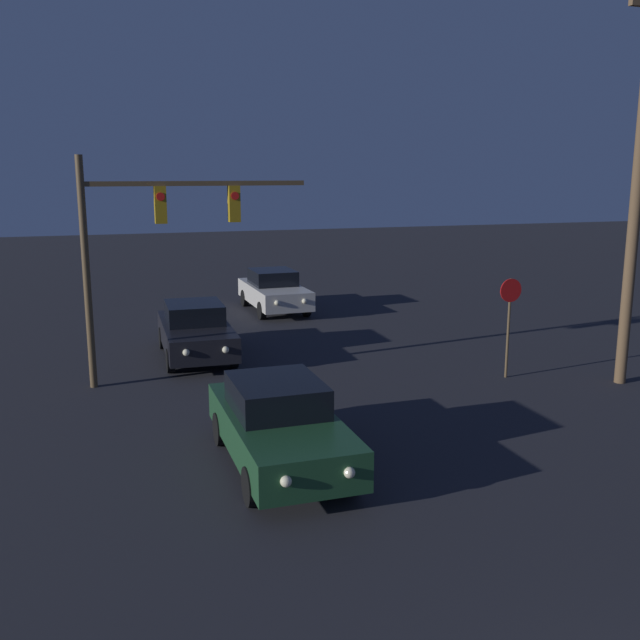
# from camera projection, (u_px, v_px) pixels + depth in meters

# --- Properties ---
(car_near) EXTENTS (1.91, 4.51, 1.56)m
(car_near) POSITION_uv_depth(u_px,v_px,m) (279.00, 424.00, 12.84)
(car_near) COLOR #1E4728
(car_near) RESTS_ON ground_plane
(car_mid) EXTENTS (1.98, 4.54, 1.56)m
(car_mid) POSITION_uv_depth(u_px,v_px,m) (196.00, 331.00, 20.36)
(car_mid) COLOR black
(car_mid) RESTS_ON ground_plane
(car_far) EXTENTS (1.95, 4.53, 1.56)m
(car_far) POSITION_uv_depth(u_px,v_px,m) (274.00, 291.00, 27.14)
(car_far) COLOR beige
(car_far) RESTS_ON ground_plane
(traffic_signal_mast) EXTENTS (5.54, 0.30, 5.63)m
(traffic_signal_mast) POSITION_uv_depth(u_px,v_px,m) (148.00, 232.00, 17.36)
(traffic_signal_mast) COLOR brown
(traffic_signal_mast) RESTS_ON ground_plane
(stop_sign) EXTENTS (0.60, 0.07, 2.59)m
(stop_sign) POSITION_uv_depth(u_px,v_px,m) (509.00, 311.00, 18.15)
(stop_sign) COLOR brown
(stop_sign) RESTS_ON ground_plane
(utility_pole) EXTENTS (1.28, 0.28, 9.98)m
(utility_pole) POSITION_uv_depth(u_px,v_px,m) (638.00, 177.00, 17.03)
(utility_pole) COLOR brown
(utility_pole) RESTS_ON ground_plane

